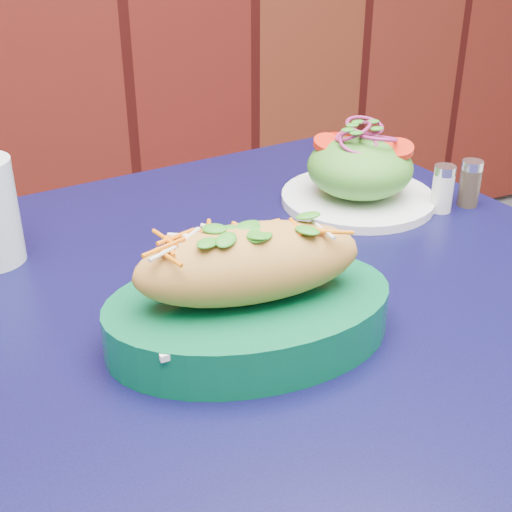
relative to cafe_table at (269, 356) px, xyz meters
name	(u,v)px	position (x,y,z in m)	size (l,w,h in m)	color
cafe_table	(269,356)	(0.00, 0.00, 0.00)	(0.89, 0.89, 0.75)	black
banh_mi_basket	(249,296)	(-0.06, -0.08, 0.14)	(0.30, 0.21, 0.13)	#075733
salad_plate	(359,173)	(0.21, 0.16, 0.13)	(0.21, 0.21, 0.11)	white
salt_shaker	(443,189)	(0.30, 0.09, 0.12)	(0.03, 0.03, 0.06)	white
pepper_shaker	(470,183)	(0.34, 0.09, 0.12)	(0.03, 0.03, 0.06)	#3F3326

